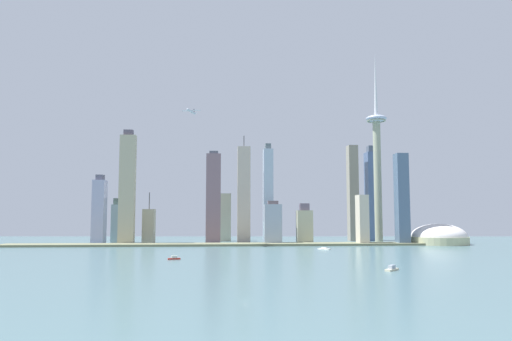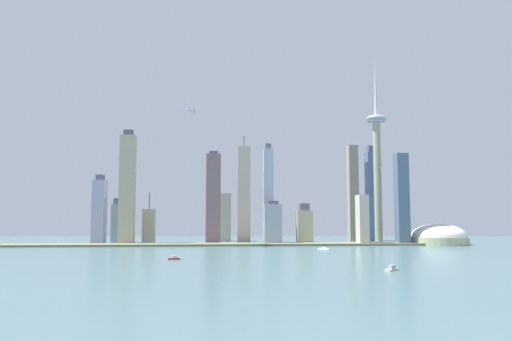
% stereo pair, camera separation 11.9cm
% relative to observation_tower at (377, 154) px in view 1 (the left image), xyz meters
% --- Properties ---
extents(ground_plane, '(6000.00, 6000.00, 0.00)m').
position_rel_observation_tower_xyz_m(ground_plane, '(-238.46, -491.41, -145.04)').
color(ground_plane, '#4A696E').
extents(waterfront_pier, '(680.22, 42.78, 3.19)m').
position_rel_observation_tower_xyz_m(waterfront_pier, '(-238.46, -35.66, -143.45)').
color(waterfront_pier, '#6E7153').
rests_on(waterfront_pier, ground).
extents(observation_tower, '(33.85, 33.85, 314.35)m').
position_rel_observation_tower_xyz_m(observation_tower, '(0.00, 0.00, 0.00)').
color(observation_tower, '#989D84').
rests_on(observation_tower, ground).
extents(stadium_dome, '(89.30, 89.30, 40.04)m').
position_rel_observation_tower_xyz_m(stadium_dome, '(86.69, -28.33, -134.61)').
color(stadium_dome, '#B8B98E').
rests_on(stadium_dome, ground).
extents(skyscraper_0, '(17.72, 26.72, 169.74)m').
position_rel_observation_tower_xyz_m(skyscraper_0, '(13.05, 76.57, -63.86)').
color(skyscraper_0, '#4C648C').
rests_on(skyscraper_0, ground).
extents(skyscraper_1, '(15.50, 25.08, 163.22)m').
position_rel_observation_tower_xyz_m(skyscraper_1, '(-178.53, 18.99, -66.35)').
color(skyscraper_1, '#A5B7CC').
rests_on(skyscraper_1, ground).
extents(skyscraper_2, '(23.09, 17.38, 148.00)m').
position_rel_observation_tower_xyz_m(skyscraper_2, '(-267.76, 0.94, -72.50)').
color(skyscraper_2, slate).
rests_on(skyscraper_2, ground).
extents(skyscraper_3, '(20.85, 15.48, 174.94)m').
position_rel_observation_tower_xyz_m(skyscraper_3, '(-218.88, 9.63, -66.64)').
color(skyscraper_3, '#BDAD9D').
rests_on(skyscraper_3, ground).
extents(skyscraper_4, '(14.98, 24.74, 76.87)m').
position_rel_observation_tower_xyz_m(skyscraper_4, '(-35.99, -30.93, -106.61)').
color(skyscraper_4, beige).
rests_on(skyscraper_4, ground).
extents(skyscraper_5, '(26.19, 17.20, 83.09)m').
position_rel_observation_tower_xyz_m(skyscraper_5, '(-251.63, 79.74, -103.50)').
color(skyscraper_5, '#B2B095').
rests_on(skyscraper_5, ground).
extents(skyscraper_6, '(23.99, 14.31, 179.59)m').
position_rel_observation_tower_xyz_m(skyscraper_6, '(-401.93, -6.80, -57.95)').
color(skyscraper_6, '#B0A88B').
rests_on(skyscraper_6, ground).
extents(skyscraper_7, '(12.41, 17.13, 73.43)m').
position_rel_observation_tower_xyz_m(skyscraper_7, '(-430.91, 49.35, -111.49)').
color(skyscraper_7, '#91ABAC').
rests_on(skyscraper_7, ground).
extents(skyscraper_8, '(18.75, 23.76, 109.52)m').
position_rel_observation_tower_xyz_m(skyscraper_8, '(-448.41, 10.90, -92.92)').
color(skyscraper_8, '#9DA1C2').
rests_on(skyscraper_8, ground).
extents(skyscraper_9, '(18.53, 23.12, 82.20)m').
position_rel_observation_tower_xyz_m(skyscraper_9, '(-372.12, 23.49, -117.35)').
color(skyscraper_9, tan).
rests_on(skyscraper_9, ground).
extents(skyscraper_10, '(24.80, 18.32, 64.12)m').
position_rel_observation_tower_xyz_m(skyscraper_10, '(-122.11, -3.32, -116.29)').
color(skyscraper_10, '#B1B193').
rests_on(skyscraper_10, ground).
extents(skyscraper_11, '(27.02, 14.40, 67.79)m').
position_rel_observation_tower_xyz_m(skyscraper_11, '(-174.40, -19.54, -112.80)').
color(skyscraper_11, '#9BA7B8').
rests_on(skyscraper_11, ground).
extents(skyscraper_12, '(16.73, 21.56, 170.05)m').
position_rel_observation_tower_xyz_m(skyscraper_12, '(-20.84, 76.20, -60.02)').
color(skyscraper_12, gray).
rests_on(skyscraper_12, ground).
extents(skyscraper_13, '(18.21, 20.16, 142.21)m').
position_rel_observation_tower_xyz_m(skyscraper_13, '(26.93, -33.00, -73.94)').
color(skyscraper_13, slate).
rests_on(skyscraper_13, ground).
extents(boat_0, '(13.40, 6.70, 7.24)m').
position_rel_observation_tower_xyz_m(boat_0, '(-302.67, -251.46, -143.56)').
color(boat_0, '#AB2820').
rests_on(boat_0, ground).
extents(boat_1, '(15.53, 15.82, 4.61)m').
position_rel_observation_tower_xyz_m(boat_1, '(-108.90, -361.60, -143.40)').
color(boat_1, beige).
rests_on(boat_1, ground).
extents(boat_2, '(16.16, 16.90, 2.91)m').
position_rel_observation_tower_xyz_m(boat_2, '(-116.43, -124.41, -143.98)').
color(boat_2, white).
rests_on(boat_2, ground).
extents(airplane, '(29.20, 30.81, 8.38)m').
position_rel_observation_tower_xyz_m(airplane, '(-301.80, -44.44, 57.90)').
color(airplane, silver).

